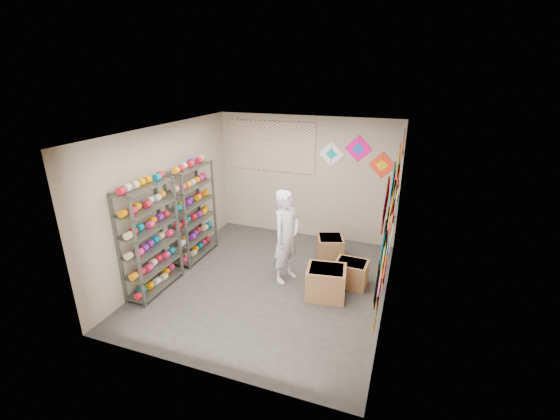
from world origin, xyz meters
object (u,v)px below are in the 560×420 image
at_px(carton_a, 326,282).
at_px(shelf_rack_back, 193,213).
at_px(carton_b, 351,273).
at_px(carton_c, 330,248).
at_px(shopkeeper, 286,237).
at_px(shelf_rack_front, 150,239).

bearing_deg(carton_a, shelf_rack_back, 160.89).
bearing_deg(shelf_rack_back, carton_b, -0.42).
relative_size(carton_b, carton_c, 1.01).
relative_size(carton_a, carton_b, 1.16).
bearing_deg(shopkeeper, shelf_rack_front, 136.98).
height_order(shelf_rack_back, carton_b, shelf_rack_back).
xyz_separation_m(carton_b, carton_c, (-0.57, 0.83, 0.01)).
distance_m(shelf_rack_back, shopkeeper, 2.04).
distance_m(shelf_rack_front, carton_b, 3.49).
height_order(shelf_rack_front, carton_a, shelf_rack_front).
height_order(carton_a, carton_c, carton_a).
height_order(shelf_rack_front, carton_c, shelf_rack_front).
distance_m(shelf_rack_back, carton_a, 2.96).
xyz_separation_m(shelf_rack_front, carton_a, (2.83, 0.77, -0.68)).
xyz_separation_m(shelf_rack_back, carton_c, (2.60, 0.81, -0.71)).
xyz_separation_m(shelf_rack_front, carton_b, (3.17, 1.28, -0.72)).
height_order(shelf_rack_back, carton_c, shelf_rack_back).
height_order(shelf_rack_front, shopkeeper, shelf_rack_front).
relative_size(carton_a, carton_c, 1.17).
relative_size(shelf_rack_back, shopkeeper, 1.12).
height_order(carton_a, carton_b, carton_a).
bearing_deg(carton_b, carton_a, -120.18).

